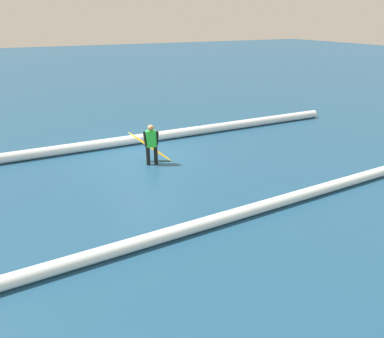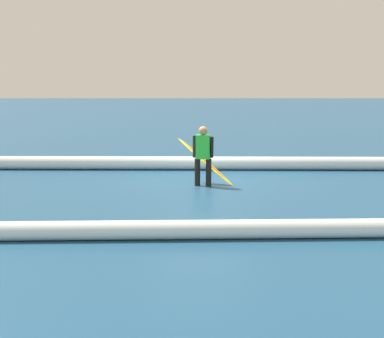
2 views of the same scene
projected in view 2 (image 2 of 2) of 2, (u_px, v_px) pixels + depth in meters
The scene contains 5 objects.
ground_plane at pixel (201, 180), 14.52m from camera, with size 121.03×121.03×0.00m, color navy.
surfer at pixel (203, 153), 13.55m from camera, with size 0.51×0.30×1.48m.
surfboard at pixel (205, 162), 13.92m from camera, with size 1.50×0.94×1.15m.
wave_crest_foreground at pixel (207, 163), 16.08m from camera, with size 0.39×0.39×19.75m, color silver.
wave_crest_midground at pixel (274, 229), 9.17m from camera, with size 0.32×0.32×20.53m, color white.
Camera 2 is at (0.23, 14.29, 2.64)m, focal length 51.53 mm.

